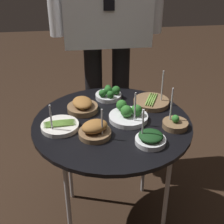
{
  "coord_description": "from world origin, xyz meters",
  "views": [
    {
      "loc": [
        -0.15,
        -1.19,
        1.39
      ],
      "look_at": [
        0.0,
        0.0,
        0.7
      ],
      "focal_mm": 50.0,
      "sensor_mm": 36.0,
      "label": 1
    }
  ],
  "objects_px": {
    "bowl_broccoli_back_right": "(128,114)",
    "serving_cart": "(112,129)",
    "bowl_broccoli_front_left": "(109,94)",
    "bowl_spinach_mid_left": "(150,138)",
    "bowl_asparagus_far_rim": "(151,102)",
    "bowl_roast_mid_right": "(83,106)",
    "bowl_asparagus_front_right": "(60,126)",
    "bowl_roast_center": "(95,130)",
    "bowl_broccoli_near_rim": "(175,123)"
  },
  "relations": [
    {
      "from": "bowl_roast_center",
      "to": "bowl_spinach_mid_left",
      "type": "distance_m",
      "value": 0.23
    },
    {
      "from": "serving_cart",
      "to": "bowl_roast_mid_right",
      "type": "relative_size",
      "value": 4.91
    },
    {
      "from": "bowl_broccoli_front_left",
      "to": "bowl_asparagus_front_right",
      "type": "bearing_deg",
      "value": -133.55
    },
    {
      "from": "bowl_roast_center",
      "to": "bowl_spinach_mid_left",
      "type": "relative_size",
      "value": 0.9
    },
    {
      "from": "bowl_broccoli_back_right",
      "to": "bowl_spinach_mid_left",
      "type": "bearing_deg",
      "value": -73.9
    },
    {
      "from": "bowl_broccoli_back_right",
      "to": "bowl_roast_center",
      "type": "bearing_deg",
      "value": -144.44
    },
    {
      "from": "bowl_asparagus_front_right",
      "to": "bowl_asparagus_far_rim",
      "type": "bearing_deg",
      "value": 20.54
    },
    {
      "from": "bowl_broccoli_front_left",
      "to": "bowl_asparagus_front_right",
      "type": "distance_m",
      "value": 0.36
    },
    {
      "from": "bowl_broccoli_front_left",
      "to": "bowl_spinach_mid_left",
      "type": "distance_m",
      "value": 0.43
    },
    {
      "from": "serving_cart",
      "to": "bowl_asparagus_front_right",
      "type": "height_order",
      "value": "bowl_asparagus_front_right"
    },
    {
      "from": "bowl_asparagus_far_rim",
      "to": "bowl_roast_mid_right",
      "type": "relative_size",
      "value": 1.22
    },
    {
      "from": "bowl_broccoli_near_rim",
      "to": "bowl_asparagus_far_rim",
      "type": "bearing_deg",
      "value": 103.62
    },
    {
      "from": "bowl_asparagus_far_rim",
      "to": "bowl_broccoli_front_left",
      "type": "bearing_deg",
      "value": 155.74
    },
    {
      "from": "bowl_roast_center",
      "to": "bowl_asparagus_far_rim",
      "type": "bearing_deg",
      "value": 39.15
    },
    {
      "from": "bowl_roast_mid_right",
      "to": "bowl_spinach_mid_left",
      "type": "bearing_deg",
      "value": -49.1
    },
    {
      "from": "bowl_asparagus_far_rim",
      "to": "bowl_roast_mid_right",
      "type": "distance_m",
      "value": 0.34
    },
    {
      "from": "bowl_roast_mid_right",
      "to": "bowl_broccoli_back_right",
      "type": "bearing_deg",
      "value": -27.05
    },
    {
      "from": "bowl_broccoli_front_left",
      "to": "bowl_roast_mid_right",
      "type": "relative_size",
      "value": 0.92
    },
    {
      "from": "bowl_asparagus_far_rim",
      "to": "serving_cart",
      "type": "bearing_deg",
      "value": -146.76
    },
    {
      "from": "bowl_broccoli_back_right",
      "to": "bowl_broccoli_near_rim",
      "type": "height_order",
      "value": "bowl_broccoli_near_rim"
    },
    {
      "from": "bowl_broccoli_back_right",
      "to": "bowl_asparagus_front_right",
      "type": "xyz_separation_m",
      "value": [
        -0.31,
        -0.04,
        -0.01
      ]
    },
    {
      "from": "serving_cart",
      "to": "bowl_broccoli_back_right",
      "type": "bearing_deg",
      "value": 9.07
    },
    {
      "from": "bowl_broccoli_back_right",
      "to": "bowl_broccoli_near_rim",
      "type": "bearing_deg",
      "value": -25.63
    },
    {
      "from": "bowl_roast_center",
      "to": "bowl_asparagus_far_rim",
      "type": "relative_size",
      "value": 0.78
    },
    {
      "from": "bowl_roast_center",
      "to": "bowl_broccoli_front_left",
      "type": "xyz_separation_m",
      "value": [
        0.1,
        0.33,
        -0.01
      ]
    },
    {
      "from": "serving_cart",
      "to": "bowl_roast_center",
      "type": "relative_size",
      "value": 5.16
    },
    {
      "from": "bowl_spinach_mid_left",
      "to": "bowl_asparagus_front_right",
      "type": "relative_size",
      "value": 0.94
    },
    {
      "from": "bowl_roast_center",
      "to": "bowl_asparagus_far_rim",
      "type": "distance_m",
      "value": 0.39
    },
    {
      "from": "bowl_broccoli_front_left",
      "to": "bowl_asparagus_far_rim",
      "type": "xyz_separation_m",
      "value": [
        0.2,
        -0.09,
        -0.01
      ]
    },
    {
      "from": "bowl_broccoli_back_right",
      "to": "bowl_asparagus_front_right",
      "type": "relative_size",
      "value": 1.08
    },
    {
      "from": "bowl_roast_center",
      "to": "bowl_roast_mid_right",
      "type": "height_order",
      "value": "bowl_roast_center"
    },
    {
      "from": "bowl_broccoli_back_right",
      "to": "bowl_broccoli_front_left",
      "type": "height_order",
      "value": "bowl_broccoli_back_right"
    },
    {
      "from": "bowl_broccoli_back_right",
      "to": "bowl_roast_mid_right",
      "type": "height_order",
      "value": "bowl_broccoli_back_right"
    },
    {
      "from": "bowl_broccoli_near_rim",
      "to": "bowl_asparagus_front_right",
      "type": "distance_m",
      "value": 0.5
    },
    {
      "from": "bowl_asparagus_far_rim",
      "to": "bowl_broccoli_back_right",
      "type": "bearing_deg",
      "value": -137.08
    },
    {
      "from": "serving_cart",
      "to": "bowl_asparagus_front_right",
      "type": "relative_size",
      "value": 4.35
    },
    {
      "from": "serving_cart",
      "to": "bowl_roast_center",
      "type": "height_order",
      "value": "bowl_roast_center"
    },
    {
      "from": "serving_cart",
      "to": "bowl_roast_mid_right",
      "type": "xyz_separation_m",
      "value": [
        -0.13,
        0.12,
        0.07
      ]
    },
    {
      "from": "bowl_broccoli_front_left",
      "to": "bowl_spinach_mid_left",
      "type": "xyz_separation_m",
      "value": [
        0.12,
        -0.41,
        -0.0
      ]
    },
    {
      "from": "bowl_broccoli_back_right",
      "to": "serving_cart",
      "type": "bearing_deg",
      "value": -170.93
    },
    {
      "from": "bowl_broccoli_near_rim",
      "to": "bowl_roast_mid_right",
      "type": "bearing_deg",
      "value": 153.64
    },
    {
      "from": "bowl_broccoli_near_rim",
      "to": "bowl_asparagus_far_rim",
      "type": "relative_size",
      "value": 1.0
    },
    {
      "from": "bowl_broccoli_front_left",
      "to": "bowl_asparagus_front_right",
      "type": "xyz_separation_m",
      "value": [
        -0.24,
        -0.26,
        -0.01
      ]
    },
    {
      "from": "bowl_asparagus_front_right",
      "to": "bowl_asparagus_far_rim",
      "type": "distance_m",
      "value": 0.48
    },
    {
      "from": "bowl_broccoli_near_rim",
      "to": "serving_cart",
      "type": "bearing_deg",
      "value": 163.44
    },
    {
      "from": "bowl_asparagus_front_right",
      "to": "bowl_roast_mid_right",
      "type": "distance_m",
      "value": 0.18
    },
    {
      "from": "serving_cart",
      "to": "bowl_broccoli_near_rim",
      "type": "height_order",
      "value": "bowl_broccoli_near_rim"
    },
    {
      "from": "bowl_roast_mid_right",
      "to": "bowl_asparagus_far_rim",
      "type": "bearing_deg",
      "value": 4.11
    },
    {
      "from": "bowl_broccoli_back_right",
      "to": "bowl_asparagus_front_right",
      "type": "bearing_deg",
      "value": -172.81
    },
    {
      "from": "bowl_broccoli_front_left",
      "to": "bowl_broccoli_near_rim",
      "type": "height_order",
      "value": "bowl_broccoli_near_rim"
    }
  ]
}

